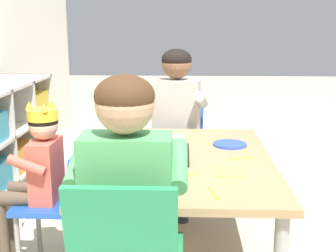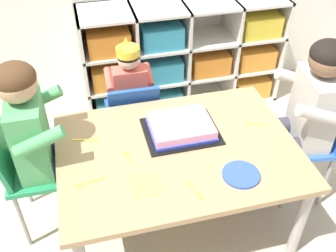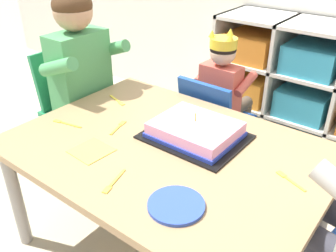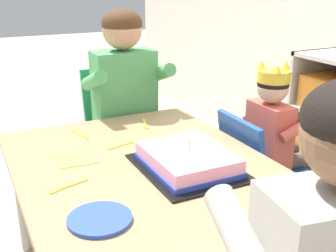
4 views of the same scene
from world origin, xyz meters
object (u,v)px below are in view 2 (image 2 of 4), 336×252
(classroom_chair_blue, at_px, (133,112))
(paper_plate_stack, at_px, (241,174))
(child_with_crown, at_px, (129,84))
(fork_near_cake_tray, at_px, (87,140))
(classroom_chair_guest_side, at_px, (313,138))
(fork_by_napkin, at_px, (128,157))
(activity_table, at_px, (178,157))
(fork_scattered_mid_table, at_px, (255,124))
(fork_at_table_front_edge, at_px, (89,182))
(classroom_chair_adult_side, at_px, (27,164))
(birthday_cake_on_tray, at_px, (181,128))
(guest_at_table_side, at_px, (303,108))
(fork_near_child_seat, at_px, (195,190))
(adult_helper_seated, at_px, (43,132))

(classroom_chair_blue, height_order, paper_plate_stack, classroom_chair_blue)
(child_with_crown, relative_size, fork_near_cake_tray, 6.45)
(classroom_chair_guest_side, bearing_deg, fork_by_napkin, -78.75)
(activity_table, height_order, fork_scattered_mid_table, fork_scattered_mid_table)
(classroom_chair_blue, bearing_deg, fork_scattered_mid_table, 142.30)
(classroom_chair_guest_side, relative_size, fork_at_table_front_edge, 4.51)
(classroom_chair_adult_side, xyz_separation_m, birthday_cake_on_tray, (0.82, -0.06, 0.13))
(classroom_chair_guest_side, bearing_deg, guest_at_table_side, -90.00)
(classroom_chair_blue, xyz_separation_m, fork_scattered_mid_table, (0.60, -0.49, 0.17))
(activity_table, relative_size, fork_at_table_front_edge, 8.31)
(classroom_chair_adult_side, xyz_separation_m, fork_near_cake_tray, (0.32, -0.00, 0.10))
(fork_at_table_front_edge, height_order, fork_near_child_seat, same)
(paper_plate_stack, bearing_deg, activity_table, 132.85)
(paper_plate_stack, distance_m, fork_near_cake_tray, 0.81)
(fork_by_napkin, height_order, fork_scattered_mid_table, same)
(child_with_crown, relative_size, classroom_chair_guest_side, 1.29)
(activity_table, distance_m, fork_near_child_seat, 0.30)
(fork_scattered_mid_table, bearing_deg, guest_at_table_side, 14.02)
(child_with_crown, bearing_deg, fork_at_table_front_edge, 69.23)
(child_with_crown, relative_size, classroom_chair_adult_side, 1.16)
(activity_table, height_order, child_with_crown, child_with_crown)
(classroom_chair_blue, relative_size, fork_scattered_mid_table, 5.12)
(fork_at_table_front_edge, bearing_deg, classroom_chair_guest_side, -4.22)
(adult_helper_seated, height_order, fork_scattered_mid_table, adult_helper_seated)
(adult_helper_seated, height_order, fork_near_child_seat, adult_helper_seated)
(paper_plate_stack, xyz_separation_m, fork_scattered_mid_table, (0.22, 0.34, -0.00))
(fork_near_cake_tray, xyz_separation_m, fork_by_napkin, (0.19, -0.18, 0.00))
(activity_table, distance_m, fork_at_table_front_edge, 0.48)
(fork_scattered_mid_table, bearing_deg, fork_at_table_front_edge, -144.71)
(paper_plate_stack, relative_size, fork_scattered_mid_table, 1.47)
(activity_table, xyz_separation_m, birthday_cake_on_tray, (0.05, 0.12, 0.09))
(activity_table, relative_size, fork_near_child_seat, 8.88)
(guest_at_table_side, xyz_separation_m, paper_plate_stack, (-0.48, -0.31, -0.08))
(classroom_chair_blue, bearing_deg, child_with_crown, -89.87)
(classroom_chair_blue, xyz_separation_m, classroom_chair_adult_side, (-0.63, -0.40, 0.06))
(fork_scattered_mid_table, bearing_deg, classroom_chair_guest_side, 13.74)
(classroom_chair_guest_side, bearing_deg, child_with_crown, -114.81)
(classroom_chair_guest_side, height_order, fork_near_cake_tray, classroom_chair_guest_side)
(activity_table, xyz_separation_m, fork_scattered_mid_table, (0.46, 0.09, 0.06))
(adult_helper_seated, xyz_separation_m, classroom_chair_guest_side, (1.47, -0.14, -0.23))
(activity_table, xyz_separation_m, classroom_chair_blue, (-0.14, 0.57, -0.10))
(fork_by_napkin, bearing_deg, fork_scattered_mid_table, 80.91)
(birthday_cake_on_tray, bearing_deg, fork_by_napkin, -157.34)
(classroom_chair_blue, xyz_separation_m, classroom_chair_guest_side, (0.96, -0.54, 0.03))
(adult_helper_seated, relative_size, fork_at_table_front_edge, 7.12)
(fork_at_table_front_edge, relative_size, fork_scattered_mid_table, 1.20)
(child_with_crown, height_order, adult_helper_seated, adult_helper_seated)
(paper_plate_stack, bearing_deg, fork_near_cake_tray, 147.64)
(classroom_chair_blue, bearing_deg, fork_at_table_front_edge, 66.49)
(fork_near_child_seat, xyz_separation_m, fork_by_napkin, (-0.26, 0.29, 0.00))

